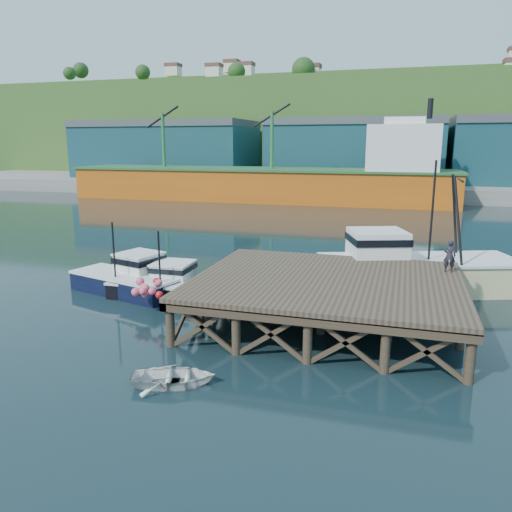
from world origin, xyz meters
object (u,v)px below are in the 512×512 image
at_px(boat_black, 167,284).
at_px(trawler, 414,265).
at_px(dockworker, 450,256).
at_px(dinghy, 174,377).
at_px(boat_navy, 129,278).

xyz_separation_m(boat_black, trawler, (12.84, 5.02, 0.81)).
bearing_deg(trawler, boat_black, -178.16).
relative_size(boat_black, dockworker, 3.93).
bearing_deg(trawler, dinghy, -138.83).
bearing_deg(trawler, boat_navy, 178.08).
bearing_deg(boat_black, dockworker, 3.47).
bearing_deg(boat_navy, dockworker, 20.08).
relative_size(dinghy, dockworker, 1.84).
height_order(boat_black, trawler, trawler).
bearing_deg(boat_black, trawler, 19.37).
distance_m(boat_navy, trawler, 16.07).
height_order(dinghy, dockworker, dockworker).
bearing_deg(trawler, dockworker, -87.33).
xyz_separation_m(boat_navy, dockworker, (16.79, 1.21, 2.09)).
height_order(boat_navy, boat_black, boat_navy).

